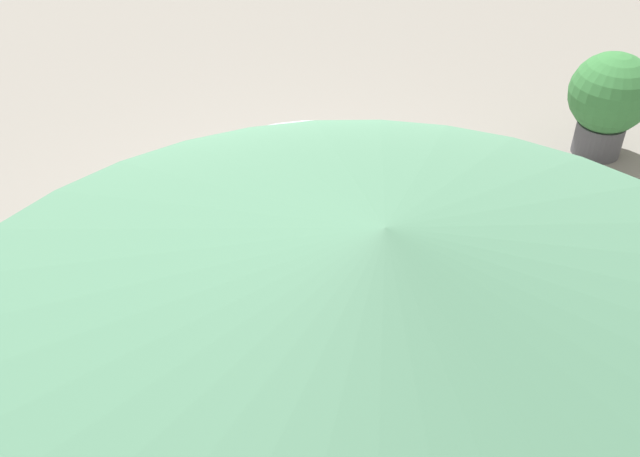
{
  "coord_description": "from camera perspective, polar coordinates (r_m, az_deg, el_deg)",
  "views": [
    {
      "loc": [
        0.47,
        4.0,
        3.41
      ],
      "look_at": [
        0.0,
        0.0,
        0.36
      ],
      "focal_mm": 39.78,
      "sensor_mm": 36.0,
      "label": 1
    }
  ],
  "objects": [
    {
      "name": "throw_pillow_2",
      "position": [
        4.37,
        4.03,
        -1.44
      ],
      "size": [
        0.5,
        0.35,
        0.18
      ],
      "primitive_type": "ellipsoid",
      "color": "beige",
      "rests_on": "round_bed"
    },
    {
      "name": "planter",
      "position": [
        6.84,
        22.21,
        9.62
      ],
      "size": [
        0.72,
        0.72,
        0.97
      ],
      "color": "#4C4C51",
      "rests_on": "ground_plane"
    },
    {
      "name": "round_bed",
      "position": [
        5.08,
        0.0,
        -0.47
      ],
      "size": [
        2.34,
        2.34,
        0.6
      ],
      "color": "#595966",
      "rests_on": "ground_plane"
    },
    {
      "name": "ground_plane",
      "position": [
        5.28,
        0.0,
        -3.1
      ],
      "size": [
        16.0,
        16.0,
        0.0
      ],
      "primitive_type": "plane",
      "color": "gray"
    },
    {
      "name": "throw_pillow_1",
      "position": [
        4.43,
        -6.23,
        -1.17
      ],
      "size": [
        0.41,
        0.32,
        0.16
      ],
      "primitive_type": "ellipsoid",
      "color": "beige",
      "rests_on": "round_bed"
    },
    {
      "name": "throw_pillow_0",
      "position": [
        5.09,
        -8.11,
        4.44
      ],
      "size": [
        0.4,
        0.34,
        0.18
      ],
      "primitive_type": "ellipsoid",
      "color": "white",
      "rests_on": "round_bed"
    },
    {
      "name": "patio_umbrella",
      "position": [
        1.58,
        4.78,
        -6.82
      ],
      "size": [
        2.55,
        2.55,
        2.56
      ],
      "color": "#262628",
      "rests_on": "ground_plane"
    }
  ]
}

